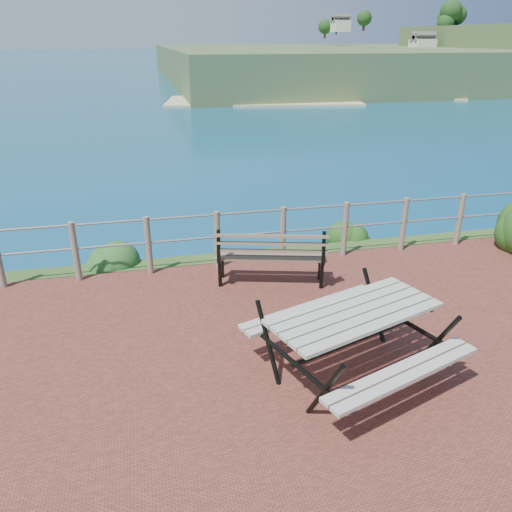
# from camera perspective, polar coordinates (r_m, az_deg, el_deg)

# --- Properties ---
(ground) EXTENTS (10.00, 7.00, 0.12)m
(ground) POSITION_cam_1_polar(r_m,az_deg,el_deg) (6.18, 11.61, -13.21)
(ground) COLOR brown
(ground) RESTS_ON ground
(ocean) EXTENTS (1200.00, 1200.00, 0.00)m
(ocean) POSITION_cam_1_polar(r_m,az_deg,el_deg) (204.49, -13.14, 22.12)
(ocean) COLOR #15757E
(ocean) RESTS_ON ground
(safety_railing) EXTENTS (9.40, 0.10, 1.00)m
(safety_railing) POSITION_cam_1_polar(r_m,az_deg,el_deg) (8.68, 3.10, 2.81)
(safety_railing) COLOR #6B5B4C
(safety_railing) RESTS_ON ground
(picnic_table) EXTENTS (2.15, 1.65, 0.84)m
(picnic_table) POSITION_cam_1_polar(r_m,az_deg,el_deg) (5.88, 11.02, -8.92)
(picnic_table) COLOR #A59E94
(picnic_table) RESTS_ON ground
(park_bench) EXTENTS (1.78, 0.87, 0.98)m
(park_bench) POSITION_cam_1_polar(r_m,az_deg,el_deg) (7.85, 1.73, 1.06)
(park_bench) COLOR brown
(park_bench) RESTS_ON ground
(shrub_lip_west) EXTENTS (0.78, 0.78, 0.52)m
(shrub_lip_west) POSITION_cam_1_polar(r_m,az_deg,el_deg) (9.29, -16.59, -0.58)
(shrub_lip_west) COLOR #215923
(shrub_lip_west) RESTS_ON ground
(shrub_lip_east) EXTENTS (0.70, 0.70, 0.42)m
(shrub_lip_east) POSITION_cam_1_polar(r_m,az_deg,el_deg) (10.25, 11.14, 2.30)
(shrub_lip_east) COLOR #234716
(shrub_lip_east) RESTS_ON ground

